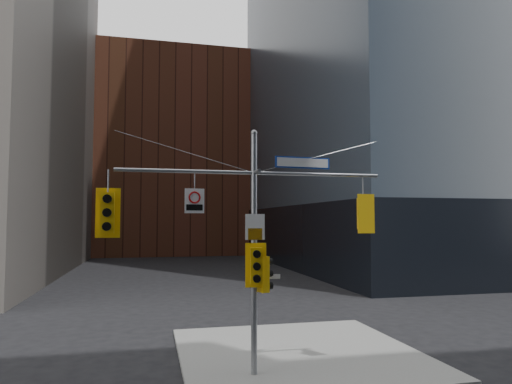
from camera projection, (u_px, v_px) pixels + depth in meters
name	position (u px, v px, depth m)	size (l,w,h in m)	color
sidewalk_corner	(298.00, 353.00, 15.56)	(8.00, 8.00, 0.15)	gray
podium_ne	(446.00, 236.00, 48.85)	(36.40, 36.40, 6.00)	black
brick_midrise	(171.00, 158.00, 68.48)	(26.00, 20.00, 28.00)	brown
signal_assembly	(254.00, 226.00, 13.44)	(8.00, 0.80, 7.30)	gray
traffic_light_west_arm	(107.00, 213.00, 12.54)	(0.66, 0.52, 1.39)	yellow
traffic_light_east_arm	(363.00, 214.00, 14.25)	(0.58, 0.48, 1.21)	yellow
traffic_light_pole_side	(265.00, 274.00, 13.44)	(0.46, 0.39, 1.05)	yellow
traffic_light_pole_front	(256.00, 266.00, 13.11)	(0.61, 0.53, 1.29)	yellow
street_sign_blade	(303.00, 163.00, 13.91)	(1.78, 0.18, 0.35)	#10319B
regulatory_sign_arm	(195.00, 200.00, 13.07)	(0.57, 0.12, 0.71)	silver
regulatory_sign_pole	(255.00, 228.00, 13.32)	(0.58, 0.05, 0.75)	silver
street_blade_ew	(269.00, 277.00, 13.45)	(0.68, 0.08, 0.14)	silver
street_blade_ns	(251.00, 278.00, 13.78)	(0.11, 0.69, 0.14)	#145926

